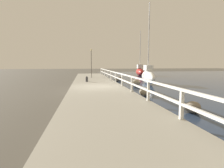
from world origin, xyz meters
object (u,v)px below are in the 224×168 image
Objects in this scene: mooring_bollard at (87,79)px; dock_lamp at (91,58)px; sailboat_white at (148,76)px; sailboat_red at (140,71)px.

mooring_bollard is 0.15× the size of dock_lamp.
dock_lamp is (0.64, 4.69, 2.16)m from mooring_bollard.
mooring_bollard is 0.07× the size of sailboat_white.
mooring_bollard is at bearing -97.82° from dock_lamp.
dock_lamp is 7.43m from sailboat_white.
dock_lamp is 11.05m from sailboat_red.
dock_lamp is 0.47× the size of sailboat_red.
sailboat_white is 12.30m from sailboat_red.
dock_lamp is at bearing 82.18° from mooring_bollard.
sailboat_red is at bearing 40.01° from dock_lamp.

